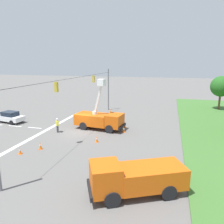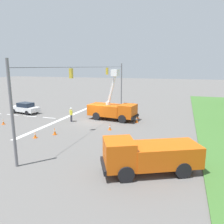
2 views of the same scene
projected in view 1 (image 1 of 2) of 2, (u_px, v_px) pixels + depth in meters
The scene contains 14 objects.
ground_plane at pixel (79, 132), 26.74m from camera, with size 200.00×200.00×0.00m, color #605E5B.
lane_markings at pixel (38, 128), 28.18m from camera, with size 17.60×15.25×0.01m.
signal_gantry at pixel (78, 97), 25.84m from camera, with size 26.20×0.33×7.20m.
tree_far_west at pixel (221, 86), 38.01m from camera, with size 3.67×3.57×5.98m.
utility_truck_bucket_lift at pixel (100, 119), 27.58m from camera, with size 3.20×6.44×6.33m.
utility_truck_support_near at pixel (135, 177), 13.90m from camera, with size 4.75×6.54×2.26m.
sedan_white at pixel (10, 117), 30.75m from camera, with size 2.44×4.53×1.56m.
road_worker at pixel (57, 124), 26.29m from camera, with size 0.48×0.51×1.77m.
traffic_cone_foreground_left at pixel (40, 146), 21.32m from camera, with size 0.36×0.36×0.72m.
traffic_cone_foreground_right at pixel (125, 125), 28.37m from camera, with size 0.36×0.36×0.66m.
traffic_cone_mid_left at pixel (20, 151), 20.24m from camera, with size 0.36×0.36×0.63m.
traffic_cone_mid_right at pixel (124, 129), 26.48m from camera, with size 0.36×0.36×0.73m.
traffic_cone_near_bucket at pixel (97, 139), 23.21m from camera, with size 0.36×0.36×0.66m.
traffic_cone_lane_edge_a at pixel (110, 111), 36.66m from camera, with size 0.36×0.36×0.70m.
Camera 1 is at (23.60, 10.50, 8.36)m, focal length 35.00 mm.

